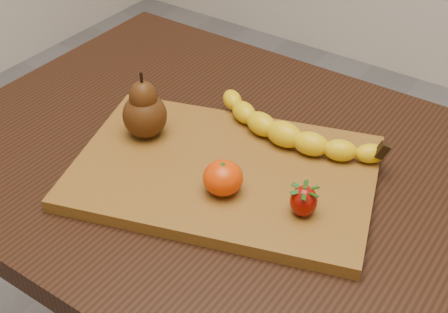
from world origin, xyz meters
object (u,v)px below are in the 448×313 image
Objects in this scene: cutting_board at (224,172)px; mandarin at (223,178)px; pear at (144,105)px; table at (240,211)px.

mandarin is (0.03, -0.05, 0.03)m from cutting_board.
pear is (-0.15, -0.00, 0.07)m from cutting_board.
cutting_board is at bearing 123.25° from mandarin.
pear is (-0.16, -0.04, 0.17)m from table.
pear is at bearing 162.09° from cutting_board.
table is 17.24× the size of mandarin.
mandarin is (0.03, -0.09, 0.14)m from table.
mandarin is at bearing -73.67° from table.
cutting_board reaches higher than table.
cutting_board is at bearing 0.00° from pear.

